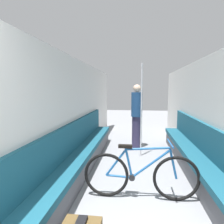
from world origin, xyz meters
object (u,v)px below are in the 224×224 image
at_px(bench_seat_row_right, 200,163).
at_px(bicycle, 140,175).
at_px(passenger_standing, 137,115).
at_px(bench_seat_row_left, 78,158).
at_px(grab_pole_near, 141,112).

relative_size(bench_seat_row_right, bicycle, 3.09).
bearing_deg(passenger_standing, bicycle, -27.84).
height_order(bench_seat_row_right, passenger_standing, passenger_standing).
bearing_deg(bench_seat_row_right, bench_seat_row_left, 180.00).
height_order(bench_seat_row_left, bicycle, bench_seat_row_left).
relative_size(bench_seat_row_left, passenger_standing, 2.99).
xyz_separation_m(bench_seat_row_left, grab_pole_near, (1.19, 1.23, 0.76)).
xyz_separation_m(bench_seat_row_left, passenger_standing, (1.08, 1.94, 0.58)).
height_order(bench_seat_row_left, bench_seat_row_right, same).
relative_size(bench_seat_row_right, grab_pole_near, 2.34).
distance_m(bicycle, passenger_standing, 2.70).
xyz_separation_m(bench_seat_row_right, grab_pole_near, (-1.01, 1.23, 0.76)).
bearing_deg(bicycle, bench_seat_row_right, 35.08).
height_order(bench_seat_row_left, grab_pole_near, grab_pole_near).
bearing_deg(passenger_standing, grab_pole_near, -20.63).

